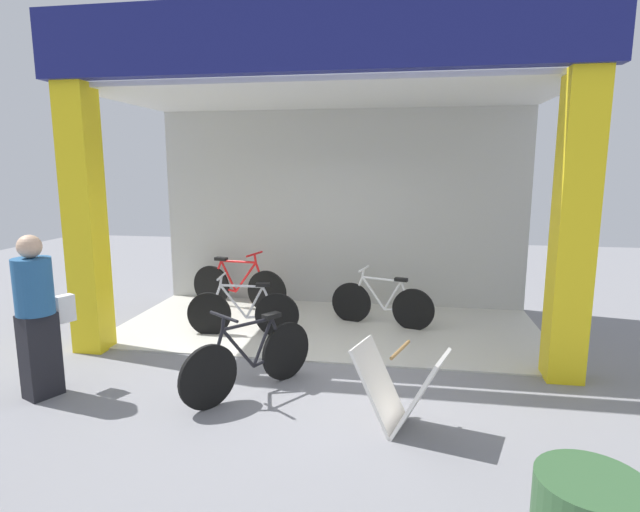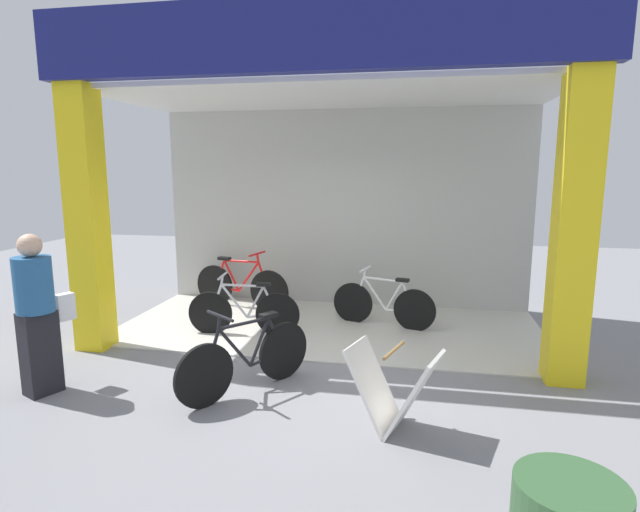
% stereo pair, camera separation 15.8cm
% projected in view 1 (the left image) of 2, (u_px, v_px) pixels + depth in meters
% --- Properties ---
extents(ground_plane, '(19.78, 19.78, 0.00)m').
position_uv_depth(ground_plane, '(311.00, 362.00, 5.93)').
color(ground_plane, gray).
rests_on(ground_plane, ground).
extents(shop_facade, '(6.09, 2.99, 3.96)m').
position_uv_depth(shop_facade, '(329.00, 176.00, 6.96)').
color(shop_facade, beige).
rests_on(shop_facade, ground).
extents(bicycle_inside_0, '(1.47, 0.48, 0.83)m').
position_uv_depth(bicycle_inside_0, '(382.00, 304.00, 7.22)').
color(bicycle_inside_0, black).
rests_on(bicycle_inside_0, ground).
extents(bicycle_inside_1, '(1.66, 0.52, 0.93)m').
position_uv_depth(bicycle_inside_1, '(238.00, 286.00, 8.10)').
color(bicycle_inside_1, black).
rests_on(bicycle_inside_1, ground).
extents(bicycle_inside_2, '(1.51, 0.42, 0.83)m').
position_uv_depth(bicycle_inside_2, '(243.00, 312.00, 6.81)').
color(bicycle_inside_2, black).
rests_on(bicycle_inside_2, ground).
extents(bicycle_parked_0, '(0.96, 1.31, 0.87)m').
position_uv_depth(bicycle_parked_0, '(250.00, 360.00, 5.08)').
color(bicycle_parked_0, black).
rests_on(bicycle_parked_0, ground).
extents(sandwich_board_sign, '(0.87, 0.67, 0.75)m').
position_uv_depth(sandwich_board_sign, '(399.00, 389.00, 4.36)').
color(sandwich_board_sign, silver).
rests_on(sandwich_board_sign, ground).
extents(pedestrian_0, '(0.47, 0.60, 1.62)m').
position_uv_depth(pedestrian_0, '(37.00, 314.00, 4.93)').
color(pedestrian_0, black).
rests_on(pedestrian_0, ground).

